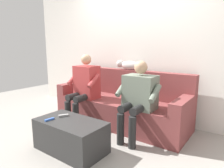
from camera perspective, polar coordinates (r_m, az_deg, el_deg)
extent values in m
plane|color=gray|center=(2.96, -5.32, -15.13)|extent=(8.00, 8.00, 0.00)
cube|color=silver|center=(3.65, 7.08, 11.56)|extent=(5.20, 0.06, 2.69)
cube|color=brown|center=(3.32, 1.51, -8.19)|extent=(1.92, 0.64, 0.42)
cube|color=brown|center=(3.58, 5.15, -2.98)|extent=(2.25, 0.16, 0.89)
cube|color=brown|center=(2.87, 19.28, -10.02)|extent=(0.17, 0.64, 0.60)
cube|color=brown|center=(3.95, -11.12, -3.92)|extent=(0.17, 0.64, 0.60)
cube|color=#2D2D2D|center=(2.60, -11.79, -14.35)|extent=(0.89, 0.49, 0.39)
cube|color=slate|center=(2.80, 8.12, -2.30)|extent=(0.44, 0.29, 0.47)
sphere|color=tan|center=(2.74, 8.31, 4.79)|extent=(0.18, 0.18, 0.18)
cylinder|color=black|center=(2.66, 7.92, -7.11)|extent=(0.11, 0.36, 0.11)
cylinder|color=black|center=(2.74, 4.58, -6.47)|extent=(0.11, 0.36, 0.11)
cylinder|color=black|center=(2.61, 5.85, -13.73)|extent=(0.10, 0.10, 0.42)
cylinder|color=black|center=(2.69, 2.45, -12.86)|extent=(0.10, 0.10, 0.42)
cylinder|color=slate|center=(2.62, 12.33, -2.65)|extent=(0.08, 0.27, 0.22)
cylinder|color=slate|center=(2.85, 2.79, -1.29)|extent=(0.08, 0.27, 0.22)
cube|color=#B23838|center=(3.37, -7.30, 0.57)|extent=(0.38, 0.28, 0.55)
sphere|color=tan|center=(3.32, -7.45, 7.03)|extent=(0.17, 0.17, 0.17)
cylinder|color=black|center=(3.23, -8.22, -3.89)|extent=(0.11, 0.36, 0.11)
cylinder|color=black|center=(3.35, -10.44, -3.41)|extent=(0.11, 0.36, 0.11)
cylinder|color=black|center=(3.18, -10.37, -9.20)|extent=(0.10, 0.10, 0.42)
cylinder|color=black|center=(3.31, -12.56, -8.50)|extent=(0.10, 0.10, 0.42)
cylinder|color=#B23838|center=(3.15, -5.26, 0.88)|extent=(0.08, 0.27, 0.22)
cylinder|color=#B23838|center=(3.46, -11.00, 1.63)|extent=(0.08, 0.27, 0.22)
ellipsoid|color=silver|center=(3.49, 5.17, 5.37)|extent=(0.36, 0.13, 0.16)
sphere|color=silver|center=(3.60, 2.34, 5.88)|extent=(0.13, 0.13, 0.13)
cone|color=silver|center=(3.62, 2.73, 6.75)|extent=(0.05, 0.05, 0.04)
cone|color=silver|center=(3.57, 2.14, 6.69)|extent=(0.05, 0.05, 0.04)
cylinder|color=silver|center=(3.38, 8.66, 4.58)|extent=(0.18, 0.03, 0.03)
cube|color=#3860B7|center=(2.60, -17.56, -9.72)|extent=(0.05, 0.13, 0.02)
cube|color=gray|center=(2.69, -13.81, -8.81)|extent=(0.10, 0.13, 0.02)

